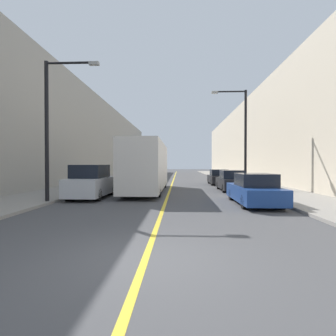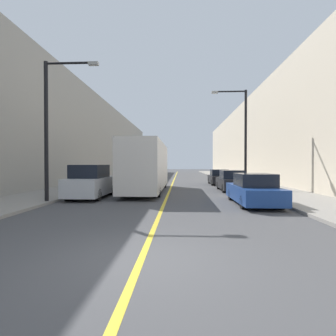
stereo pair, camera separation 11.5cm
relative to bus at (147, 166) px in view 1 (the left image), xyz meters
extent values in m
plane|color=#474749|center=(1.59, -13.61, -1.87)|extent=(200.00, 200.00, 0.00)
cube|color=gray|center=(-6.05, 16.39, -1.80)|extent=(3.85, 72.00, 0.13)
cube|color=gray|center=(9.24, 16.39, -1.80)|extent=(3.85, 72.00, 0.13)
cube|color=gray|center=(-9.98, 16.39, 3.54)|extent=(4.00, 72.00, 10.81)
cube|color=beige|center=(13.17, 16.39, 3.49)|extent=(4.00, 72.00, 10.73)
cube|color=gold|center=(1.59, 16.39, -1.87)|extent=(0.16, 72.00, 0.01)
cube|color=silver|center=(0.00, 0.01, 0.03)|extent=(2.40, 10.48, 3.25)
cube|color=black|center=(0.00, -5.20, 0.60)|extent=(2.04, 0.04, 1.46)
cylinder|color=black|center=(-0.94, -3.24, -1.41)|extent=(0.53, 0.92, 0.92)
cylinder|color=black|center=(0.94, -3.24, -1.41)|extent=(0.53, 0.92, 0.92)
cylinder|color=black|center=(-0.94, 3.26, -1.41)|extent=(0.53, 0.92, 0.92)
cylinder|color=black|center=(0.94, 3.26, -1.41)|extent=(0.53, 0.92, 0.92)
cube|color=silver|center=(-2.93, -3.58, -1.16)|extent=(1.90, 4.56, 1.02)
cube|color=black|center=(-2.93, -3.81, -0.27)|extent=(1.67, 2.51, 0.76)
cube|color=black|center=(-2.93, -5.84, -0.98)|extent=(1.61, 0.04, 0.46)
cylinder|color=black|center=(-3.67, -5.00, -1.53)|extent=(0.42, 0.68, 0.68)
cylinder|color=black|center=(-2.19, -5.00, -1.53)|extent=(0.42, 0.68, 0.68)
cylinder|color=black|center=(-3.67, -2.17, -1.53)|extent=(0.42, 0.68, 0.68)
cylinder|color=black|center=(-2.19, -2.17, -1.53)|extent=(0.42, 0.68, 0.68)
cube|color=navy|center=(6.09, -5.74, -1.31)|extent=(1.89, 4.70, 0.74)
cube|color=black|center=(6.09, -5.97, -0.63)|extent=(1.67, 2.12, 0.63)
cube|color=black|center=(6.09, -8.06, -1.19)|extent=(1.61, 0.04, 0.33)
cylinder|color=black|center=(5.35, -7.19, -1.56)|extent=(0.42, 0.62, 0.62)
cylinder|color=black|center=(6.82, -7.19, -1.56)|extent=(0.42, 0.62, 0.62)
cylinder|color=black|center=(5.35, -4.28, -1.56)|extent=(0.42, 0.62, 0.62)
cylinder|color=black|center=(6.82, -4.28, -1.56)|extent=(0.42, 0.62, 0.62)
cube|color=black|center=(6.28, 0.90, -1.31)|extent=(1.81, 4.30, 0.75)
cube|color=black|center=(6.28, 0.68, -0.62)|extent=(1.59, 1.93, 0.63)
cube|color=black|center=(6.28, -1.22, -1.18)|extent=(1.53, 0.04, 0.34)
cylinder|color=black|center=(5.58, -0.44, -1.56)|extent=(0.40, 0.62, 0.62)
cylinder|color=black|center=(6.99, -0.44, -1.56)|extent=(0.40, 0.62, 0.62)
cylinder|color=black|center=(5.58, 2.23, -1.56)|extent=(0.40, 0.62, 0.62)
cylinder|color=black|center=(6.99, 2.23, -1.56)|extent=(0.40, 0.62, 0.62)
cube|color=black|center=(6.22, 7.05, -1.33)|extent=(1.78, 4.24, 0.71)
cube|color=black|center=(6.22, 6.84, -0.67)|extent=(1.57, 1.91, 0.60)
cube|color=black|center=(6.22, 4.96, -1.21)|extent=(1.51, 0.04, 0.32)
cylinder|color=black|center=(5.53, 5.74, -1.56)|extent=(0.39, 0.62, 0.62)
cylinder|color=black|center=(6.92, 5.74, -1.56)|extent=(0.39, 0.62, 0.62)
cylinder|color=black|center=(5.53, 8.37, -1.56)|extent=(0.39, 0.62, 0.62)
cylinder|color=black|center=(6.92, 8.37, -1.56)|extent=(0.39, 0.62, 0.62)
cylinder|color=black|center=(-4.43, -6.00, 1.82)|extent=(0.20, 0.20, 7.11)
cylinder|color=black|center=(-3.20, -6.00, 5.27)|extent=(2.46, 0.12, 0.12)
cube|color=#999993|center=(-1.97, -6.00, 5.22)|extent=(0.50, 0.24, 0.16)
cylinder|color=black|center=(7.62, 2.08, 2.15)|extent=(0.20, 0.20, 7.78)
cylinder|color=black|center=(6.39, 2.08, 5.94)|extent=(2.46, 0.12, 0.12)
cube|color=#999993|center=(5.15, 2.08, 5.89)|extent=(0.50, 0.24, 0.16)
camera|label=1|loc=(2.31, -19.07, 0.15)|focal=28.00mm
camera|label=2|loc=(2.43, -19.07, 0.15)|focal=28.00mm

